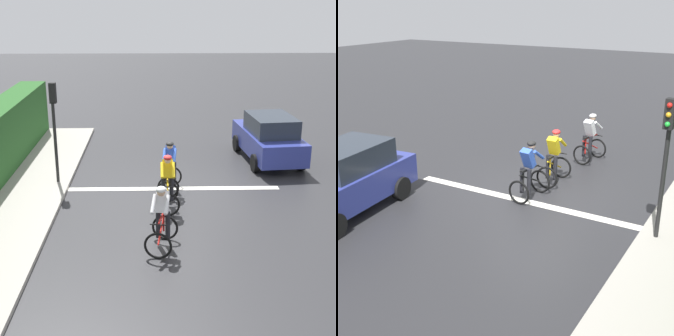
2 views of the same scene
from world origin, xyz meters
TOP-DOWN VIEW (x-y plane):
  - ground_plane at (0.00, 0.00)m, footprint 80.00×80.00m
  - sidewalk_kerb at (4.69, 2.00)m, footprint 2.80×19.99m
  - road_marking_stop_line at (0.00, -0.54)m, footprint 7.00×0.30m
  - cyclist_lead at (0.33, 3.52)m, footprint 0.86×1.19m
  - cyclist_second at (0.13, 1.06)m, footprint 0.68×1.08m
  - cyclist_mid at (0.02, -0.32)m, footprint 0.81×1.16m
  - car_navy at (-3.74, -3.42)m, footprint 2.20×4.25m
  - traffic_light_near_crossing at (3.67, -1.05)m, footprint 0.21×0.31m

SIDE VIEW (x-z plane):
  - ground_plane at x=0.00m, z-range 0.00..0.00m
  - road_marking_stop_line at x=0.00m, z-range 0.00..0.01m
  - sidewalk_kerb at x=4.69m, z-range 0.00..0.12m
  - cyclist_lead at x=0.33m, z-range -0.03..1.63m
  - cyclist_second at x=0.13m, z-range -0.03..1.63m
  - cyclist_mid at x=0.02m, z-range -0.03..1.63m
  - car_navy at x=-3.74m, z-range -0.01..1.75m
  - traffic_light_near_crossing at x=3.67m, z-range 0.55..3.89m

